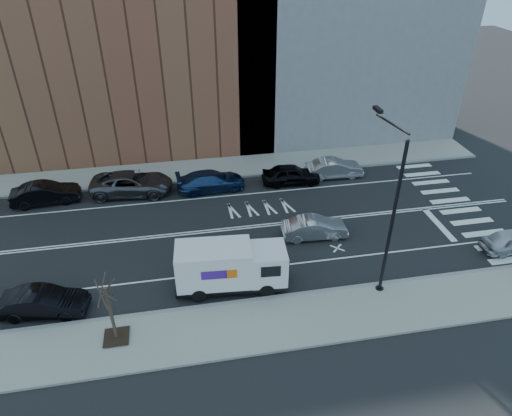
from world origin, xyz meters
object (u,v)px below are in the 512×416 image
object	(u,v)px
fedex_van	(230,266)
driving_sedan	(315,228)
near_parked_front	(512,240)
far_parked_b	(46,193)

from	to	relation	value
fedex_van	driving_sedan	world-z (taller)	fedex_van
fedex_van	driving_sedan	bearing A→B (deg)	36.85
fedex_van	near_parked_front	bearing A→B (deg)	5.30
fedex_van	near_parked_front	xyz separation A→B (m)	(17.53, 0.27, -0.79)
fedex_van	far_parked_b	bearing A→B (deg)	140.72
far_parked_b	near_parked_front	xyz separation A→B (m)	(29.37, -11.05, -0.11)
near_parked_front	fedex_van	bearing A→B (deg)	86.77
driving_sedan	fedex_van	bearing A→B (deg)	125.31
far_parked_b	near_parked_front	distance (m)	31.38
far_parked_b	fedex_van	bearing A→B (deg)	-139.05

